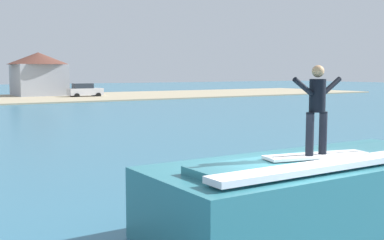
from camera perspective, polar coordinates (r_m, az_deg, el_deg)
name	(u,v)px	position (r m, az deg, el deg)	size (l,w,h in m)	color
wave_crest	(317,191)	(10.82, 14.61, -8.15)	(7.61, 2.98, 1.62)	teal
surfboard	(317,155)	(10.00, 14.58, -4.10)	(2.30, 0.97, 0.06)	white
surfer	(317,105)	(9.78, 14.63, 1.77)	(1.30, 0.32, 1.78)	black
car_far_shore	(85,90)	(64.18, -12.61, 3.45)	(4.44, 2.04, 1.86)	silver
house_gabled_white	(39,72)	(68.78, -17.73, 5.42)	(8.21, 8.21, 5.99)	#9EA3AD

